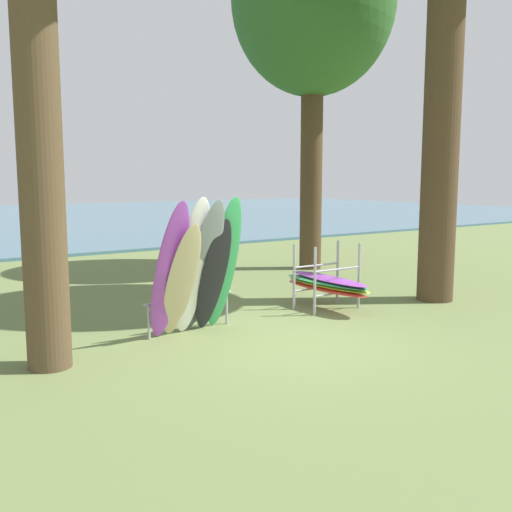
# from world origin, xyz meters

# --- Properties ---
(ground_plane) EXTENTS (80.00, 80.00, 0.00)m
(ground_plane) POSITION_xyz_m (0.00, 0.00, 0.00)
(ground_plane) COLOR olive
(tree_mid_behind) EXTENTS (4.30, 4.30, 9.57)m
(tree_mid_behind) POSITION_xyz_m (5.05, 5.34, 7.01)
(tree_mid_behind) COLOR #4C3823
(tree_mid_behind) RESTS_ON ground
(leaning_board_pile) EXTENTS (1.66, 1.03, 2.21)m
(leaning_board_pile) POSITION_xyz_m (-0.85, 1.03, 1.03)
(leaning_board_pile) COLOR purple
(leaning_board_pile) RESTS_ON ground
(board_storage_rack) EXTENTS (1.15, 2.12, 1.25)m
(board_storage_rack) POSITION_xyz_m (2.08, 1.31, 0.50)
(board_storage_rack) COLOR #9EA0A5
(board_storage_rack) RESTS_ON ground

